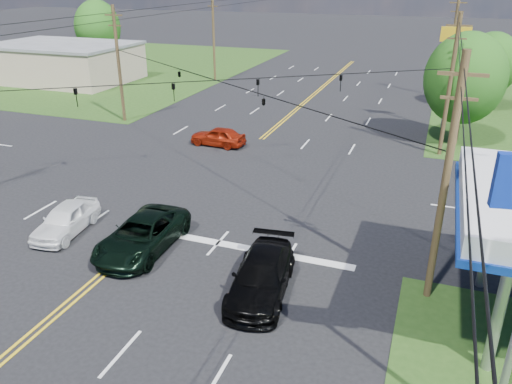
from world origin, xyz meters
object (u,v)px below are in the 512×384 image
at_px(tree_right_b, 491,64).
at_px(pickup_white, 66,219).
at_px(tree_right_a, 465,79).
at_px(pickup_dkgreen, 142,235).
at_px(retail_nw, 63,63).
at_px(tree_far_l, 97,27).
at_px(suv_black, 262,276).
at_px(pole_right_far, 452,46).
at_px(pole_left_far, 214,36).
at_px(pole_ne, 450,85).
at_px(pole_nw, 119,63).
at_px(pole_se, 445,181).

height_order(tree_right_b, pickup_white, tree_right_b).
bearing_deg(tree_right_a, pickup_dkgreen, -121.85).
distance_m(retail_nw, tree_right_a, 45.21).
xyz_separation_m(pickup_dkgreen, pickup_white, (-4.42, 0.16, -0.05)).
bearing_deg(tree_far_l, suv_black, -47.99).
bearing_deg(suv_black, pole_right_far, 73.63).
bearing_deg(pickup_white, pole_left_far, 96.45).
bearing_deg(tree_right_b, pickup_dkgreen, -115.38).
bearing_deg(retail_nw, pickup_white, -50.44).
relative_size(pole_ne, suv_black, 1.80).
distance_m(tree_right_a, suv_black, 24.50).
height_order(pole_ne, pole_right_far, pole_right_far).
bearing_deg(tree_right_b, tree_far_l, 170.63).
height_order(pole_ne, tree_right_a, pole_ne).
distance_m(pole_nw, pole_right_far, 32.20).
relative_size(pole_se, tree_far_l, 1.09).
relative_size(tree_right_a, pickup_white, 1.92).
distance_m(pole_nw, suv_black, 28.45).
distance_m(pole_ne, pickup_white, 25.47).
relative_size(pole_nw, tree_right_b, 1.34).
bearing_deg(pole_nw, suv_black, -45.40).
height_order(pole_nw, pole_right_far, pole_right_far).
xyz_separation_m(pole_left_far, suv_black, (19.76, -39.04, -4.40)).
relative_size(pole_nw, pole_right_far, 0.95).
xyz_separation_m(suv_black, pickup_white, (-10.68, 1.47, -0.04)).
height_order(pole_left_far, pole_right_far, same).
distance_m(pole_ne, pole_left_far, 32.20).
relative_size(retail_nw, tree_right_a, 1.96).
relative_size(pole_se, pickup_white, 2.23).
bearing_deg(retail_nw, tree_right_a, -12.80).
distance_m(pole_se, tree_right_a, 21.02).
bearing_deg(tree_far_l, pickup_white, -55.96).
relative_size(pole_nw, pole_left_far, 0.95).
relative_size(tree_right_a, tree_far_l, 0.94).
height_order(pole_left_far, tree_far_l, pole_left_far).
bearing_deg(pole_se, tree_right_b, 83.95).
height_order(pole_nw, suv_black, pole_nw).
xyz_separation_m(pole_nw, suv_black, (19.76, -20.04, -4.15)).
height_order(tree_right_a, tree_right_b, tree_right_a).
bearing_deg(tree_right_a, retail_nw, 167.20).
relative_size(pole_se, pole_left_far, 0.95).
bearing_deg(pole_ne, tree_right_a, 71.57).
xyz_separation_m(pole_left_far, pickup_white, (9.08, -37.56, -4.44)).
bearing_deg(pole_left_far, tree_right_a, -30.65).
bearing_deg(pickup_white, tree_right_b, 51.54).
relative_size(pickup_dkgreen, pickup_white, 1.31).
relative_size(pole_right_far, tree_right_a, 1.22).
bearing_deg(pole_nw, pickup_dkgreen, -54.21).
distance_m(pole_left_far, suv_black, 43.97).
distance_m(retail_nw, pole_left_far, 18.30).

